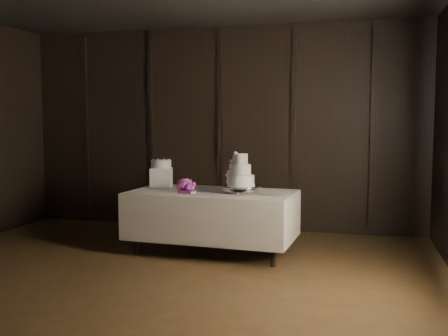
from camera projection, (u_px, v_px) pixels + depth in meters
The scene contains 8 objects.
room at pixel (116, 135), 4.45m from camera, with size 6.08×7.08×3.08m.
display_table at pixel (212, 219), 6.40m from camera, with size 2.06×1.17×0.76m.
cake_stand at pixel (241, 189), 6.21m from camera, with size 0.48×0.48×0.09m, color silver.
wedding_cake at pixel (239, 173), 6.19m from camera, with size 0.36×0.32×0.38m.
bouquet at pixel (186, 186), 6.31m from camera, with size 0.30×0.40×0.19m, color #D15B6B, non-canonical shape.
box_pedestal at pixel (161, 178), 6.75m from camera, with size 0.26×0.26×0.25m, color white.
small_cake at pixel (161, 164), 6.74m from camera, with size 0.26×0.26×0.10m, color white.
cake_knife at pixel (265, 195), 6.00m from camera, with size 0.37×0.02×0.01m, color silver.
Camera 1 is at (1.98, -4.10, 1.62)m, focal length 42.00 mm.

